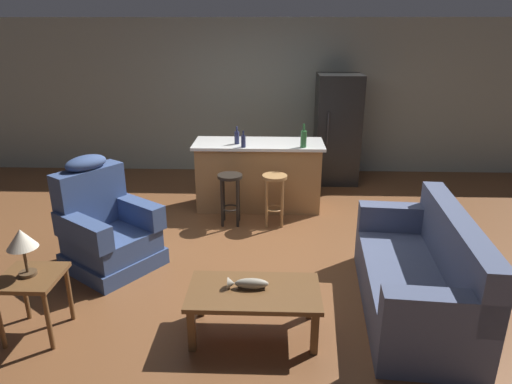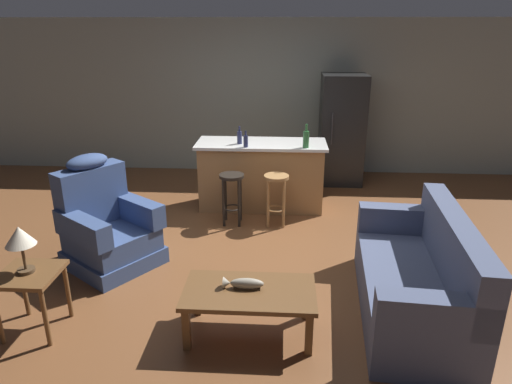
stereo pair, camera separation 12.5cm
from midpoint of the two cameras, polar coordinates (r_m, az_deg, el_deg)
The scene contains 15 objects.
ground_plane at distance 5.42m, azimuth 0.57°, elevation -7.10°, with size 12.00×12.00×0.00m.
back_wall at distance 8.03m, azimuth 1.80°, elevation 11.70°, with size 12.00×0.05×2.60m.
coffee_table at distance 3.89m, azimuth 0.11°, elevation -12.85°, with size 1.10×0.60×0.42m.
fish_figurine at distance 3.86m, azimuth -0.69°, elevation -11.38°, with size 0.34×0.10×0.10m.
couch at distance 4.42m, azimuth 20.42°, elevation -10.21°, with size 0.99×1.96×0.94m.
recliner_near_lamp at distance 5.19m, azimuth -17.52°, elevation -4.23°, with size 1.17×1.17×1.20m.
end_table at distance 4.28m, azimuth -25.63°, elevation -10.19°, with size 0.48×0.48×0.56m.
table_lamp at distance 4.12m, azimuth -26.65°, elevation -5.19°, with size 0.24×0.24×0.41m.
kitchen_island at distance 6.48m, azimuth 1.21°, elevation 2.16°, with size 1.80×0.70×0.95m.
bar_stool_left at distance 5.91m, azimuth -2.43°, elevation 0.28°, with size 0.32×0.32×0.68m.
bar_stool_right at distance 5.88m, azimuth 3.15°, elevation 0.16°, with size 0.32×0.32×0.68m.
refrigerator at distance 7.60m, azimuth 11.12°, elevation 7.63°, with size 0.70×0.69×1.76m.
bottle_tall_green at distance 6.26m, azimuth -1.50°, elevation 6.87°, with size 0.07×0.07×0.24m.
bottle_short_amber at distance 6.10m, azimuth 6.86°, elevation 6.62°, with size 0.08×0.08×0.31m.
bottle_wine_dark at distance 6.08m, azimuth -0.70°, elevation 6.40°, with size 0.06×0.06×0.22m.
Camera 2 is at (0.31, -4.81, 2.48)m, focal length 32.00 mm.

